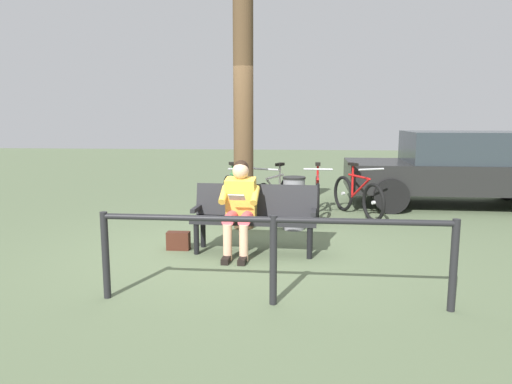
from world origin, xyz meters
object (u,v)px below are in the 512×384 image
bicycle_red (357,196)px  parked_car (459,167)px  bench (255,213)px  litter_bin (294,203)px  tree_trunk (243,108)px  bicycle_orange (236,195)px  person_reading (240,203)px  bicycle_purple (275,196)px  handbag (178,241)px  bicycle_silver (317,196)px

bicycle_red → parked_car: size_ratio=0.37×
bench → litter_bin: 1.37m
tree_trunk → bicycle_orange: 1.84m
parked_car → tree_trunk: bearing=30.7°
person_reading → bicycle_purple: size_ratio=0.76×
handbag → bicycle_purple: size_ratio=0.19×
bicycle_purple → bicycle_red: bearing=118.0°
tree_trunk → parked_car: (-4.01, -2.26, -1.11)m
litter_bin → parked_car: parked_car is taller
parked_car → person_reading: bearing=44.9°
person_reading → bicycle_purple: (-0.35, -2.39, -0.31)m
person_reading → handbag: (0.84, -0.13, -0.54)m
handbag → tree_trunk: 2.32m
handbag → bench: bearing=-178.4°
handbag → bicycle_orange: size_ratio=0.19×
handbag → parked_car: 5.97m
bicycle_purple → bicycle_orange: size_ratio=1.00×
bicycle_red → bicycle_silver: (0.71, 0.04, 0.00)m
bench → litter_bin: bench is taller
litter_bin → bicycle_silver: size_ratio=0.49×
person_reading → bicycle_red: person_reading is taller
litter_bin → bicycle_purple: size_ratio=0.53×
person_reading → bicycle_red: 3.12m
person_reading → tree_trunk: bearing=-82.6°
bicycle_red → bicycle_orange: 2.17m
litter_bin → bicycle_orange: 1.46m
bicycle_purple → bicycle_orange: (0.72, -0.05, 0.00)m
bicycle_red → bicycle_orange: (2.17, 0.09, 0.00)m
bicycle_purple → parked_car: size_ratio=0.37×
bicycle_red → bicycle_purple: (1.45, 0.14, 0.00)m
bicycle_red → tree_trunk: bearing=-84.2°
bicycle_silver → bicycle_orange: bearing=-86.0°
tree_trunk → parked_car: 4.73m
litter_bin → bicycle_orange: size_ratio=0.53×
bench → bicycle_red: 2.88m
tree_trunk → bicycle_orange: size_ratio=2.40×
bicycle_orange → parked_car: size_ratio=0.37×
litter_bin → parked_car: size_ratio=0.20×
litter_bin → bicycle_orange: bearing=-43.9°
bicycle_silver → bicycle_purple: (0.74, 0.10, 0.00)m
person_reading → bicycle_silver: bearing=-110.6°
parked_car → bicycle_purple: bearing=21.6°
person_reading → litter_bin: 1.60m
bicycle_purple → parked_car: bearing=132.7°
parked_car → handbag: bearing=38.4°
handbag → litter_bin: 2.02m
bicycle_orange → parked_car: (-4.27, -1.26, 0.41)m
litter_bin → bicycle_purple: 1.02m
handbag → parked_car: (-4.73, -3.58, 0.65)m
litter_bin → bicycle_purple: (0.33, -0.96, -0.06)m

